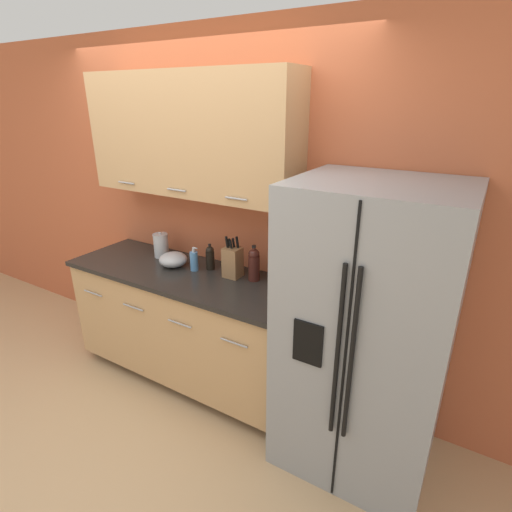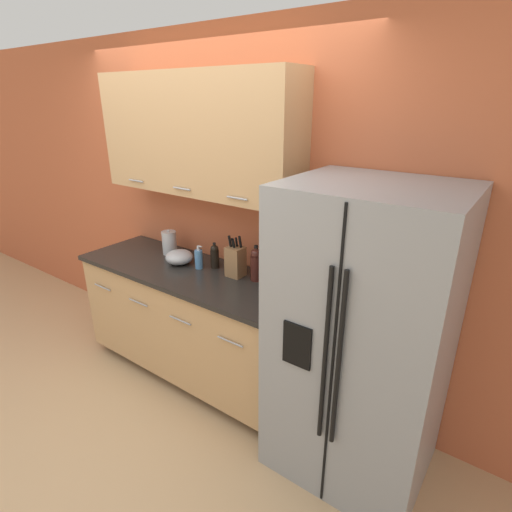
% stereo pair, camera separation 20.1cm
% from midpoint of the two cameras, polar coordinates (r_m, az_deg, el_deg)
% --- Properties ---
extents(ground_plane, '(14.00, 14.00, 0.00)m').
position_cam_midpoint_polar(ground_plane, '(3.19, -16.02, -21.15)').
color(ground_plane, tan).
extents(wall_back, '(10.00, 0.39, 2.60)m').
position_cam_midpoint_polar(wall_back, '(3.10, -4.74, 8.93)').
color(wall_back, '#BC5B38').
rests_on(wall_back, ground_plane).
extents(counter_unit, '(1.86, 0.64, 0.92)m').
position_cam_midpoint_polar(counter_unit, '(3.24, -7.34, -9.24)').
color(counter_unit, black).
rests_on(counter_unit, ground_plane).
extents(refrigerator, '(0.88, 0.77, 1.74)m').
position_cam_midpoint_polar(refrigerator, '(2.37, 17.22, -11.31)').
color(refrigerator, gray).
rests_on(refrigerator, ground_plane).
extents(knife_block, '(0.12, 0.11, 0.31)m').
position_cam_midpoint_polar(knife_block, '(2.85, -0.95, -0.74)').
color(knife_block, olive).
rests_on(knife_block, counter_unit).
extents(wine_bottle, '(0.08, 0.08, 0.26)m').
position_cam_midpoint_polar(wine_bottle, '(2.78, 2.07, -1.16)').
color(wine_bottle, '#3D1914').
rests_on(wine_bottle, counter_unit).
extents(soap_dispenser, '(0.07, 0.06, 0.18)m').
position_cam_midpoint_polar(soap_dispenser, '(3.01, -6.29, -0.44)').
color(soap_dispenser, '#4C7FB2').
rests_on(soap_dispenser, counter_unit).
extents(oil_bottle, '(0.06, 0.06, 0.20)m').
position_cam_midpoint_polar(oil_bottle, '(3.00, -4.02, -0.01)').
color(oil_bottle, black).
rests_on(oil_bottle, counter_unit).
extents(steel_canister, '(0.12, 0.12, 0.21)m').
position_cam_midpoint_polar(steel_canister, '(3.32, -10.59, 1.86)').
color(steel_canister, '#B7B7BA').
rests_on(steel_canister, counter_unit).
extents(mixing_bowl, '(0.21, 0.21, 0.11)m').
position_cam_midpoint_polar(mixing_bowl, '(3.12, -9.11, -0.18)').
color(mixing_bowl, '#A3A3A5').
rests_on(mixing_bowl, counter_unit).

